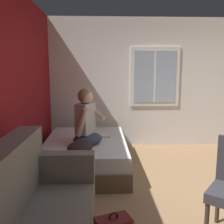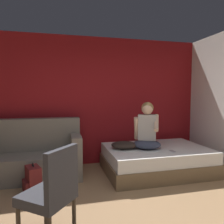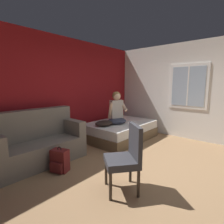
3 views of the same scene
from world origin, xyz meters
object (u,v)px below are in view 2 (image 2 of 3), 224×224
(bed, at_px, (156,160))
(side_chair, at_px, (52,190))
(couch, at_px, (33,155))
(person_seated, at_px, (147,130))
(cell_phone, at_px, (172,151))
(backpack, at_px, (33,180))
(throw_pillow, at_px, (124,145))

(bed, xyz_separation_m, side_chair, (-1.91, -1.59, 0.30))
(bed, height_order, couch, couch)
(bed, xyz_separation_m, person_seated, (-0.21, -0.03, 0.60))
(couch, xyz_separation_m, cell_phone, (2.42, -0.66, 0.09))
(backpack, bearing_deg, bed, 9.25)
(side_chair, height_order, person_seated, person_seated)
(side_chair, height_order, cell_phone, side_chair)
(couch, relative_size, backpack, 3.75)
(throw_pillow, distance_m, cell_phone, 0.88)
(person_seated, bearing_deg, cell_phone, -41.83)
(throw_pillow, bearing_deg, side_chair, -127.85)
(backpack, distance_m, throw_pillow, 1.68)
(throw_pillow, xyz_separation_m, cell_phone, (0.78, -0.39, -0.07))
(person_seated, xyz_separation_m, throw_pillow, (-0.43, 0.07, -0.29))
(person_seated, relative_size, cell_phone, 6.08)
(person_seated, xyz_separation_m, backpack, (-2.01, -0.33, -0.64))
(couch, bearing_deg, throw_pillow, -9.45)
(bed, distance_m, backpack, 2.26)
(side_chair, xyz_separation_m, cell_phone, (2.05, 1.24, -0.05))
(backpack, xyz_separation_m, throw_pillow, (1.59, 0.40, 0.36))
(side_chair, bearing_deg, couch, 101.03)
(bed, height_order, cell_phone, cell_phone)
(person_seated, height_order, throw_pillow, person_seated)
(bed, height_order, throw_pillow, throw_pillow)
(couch, xyz_separation_m, side_chair, (0.37, -1.90, 0.14))
(bed, bearing_deg, couch, 172.15)
(bed, bearing_deg, side_chair, -140.16)
(side_chair, bearing_deg, person_seated, 42.64)
(bed, height_order, backpack, bed)
(side_chair, bearing_deg, throw_pillow, 52.15)
(bed, height_order, person_seated, person_seated)
(bed, relative_size, backpack, 4.30)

